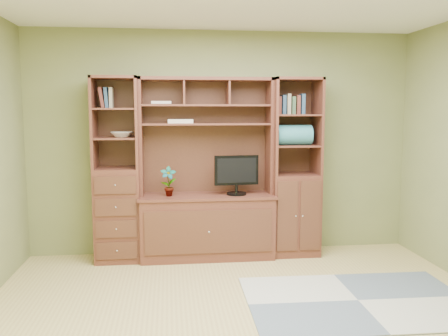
{
  "coord_description": "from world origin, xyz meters",
  "views": [
    {
      "loc": [
        -0.64,
        -3.56,
        1.69
      ],
      "look_at": [
        -0.08,
        1.2,
        1.1
      ],
      "focal_mm": 38.0,
      "sensor_mm": 36.0,
      "label": 1
    }
  ],
  "objects": [
    {
      "name": "room",
      "position": [
        0.0,
        0.0,
        1.3
      ],
      "size": [
        4.6,
        4.1,
        2.64
      ],
      "color": "tan",
      "rests_on": "ground"
    },
    {
      "name": "center_hutch",
      "position": [
        -0.21,
        1.73,
        1.02
      ],
      "size": [
        1.54,
        0.53,
        2.05
      ],
      "primitive_type": "cube",
      "color": "#53281D",
      "rests_on": "ground"
    },
    {
      "name": "left_tower",
      "position": [
        -1.21,
        1.77,
        1.02
      ],
      "size": [
        0.5,
        0.45,
        2.05
      ],
      "primitive_type": "cube",
      "color": "#53281D",
      "rests_on": "ground"
    },
    {
      "name": "right_tower",
      "position": [
        0.82,
        1.77,
        1.02
      ],
      "size": [
        0.55,
        0.45,
        2.05
      ],
      "primitive_type": "cube",
      "color": "#53281D",
      "rests_on": "ground"
    },
    {
      "name": "rug",
      "position": [
        1.02,
        0.3,
        0.01
      ],
      "size": [
        1.99,
        1.35,
        0.01
      ],
      "primitive_type": "cube",
      "rotation": [
        0.0,
        0.0,
        -0.02
      ],
      "color": "gray",
      "rests_on": "ground"
    },
    {
      "name": "monitor",
      "position": [
        0.13,
        1.7,
        1.04
      ],
      "size": [
        0.52,
        0.27,
        0.62
      ],
      "primitive_type": "cube",
      "rotation": [
        0.0,
        0.0,
        0.09
      ],
      "color": "black",
      "rests_on": "center_hutch"
    },
    {
      "name": "orchid",
      "position": [
        -0.64,
        1.7,
        0.9
      ],
      "size": [
        0.18,
        0.12,
        0.33
      ],
      "primitive_type": "imported",
      "color": "#A15036",
      "rests_on": "center_hutch"
    },
    {
      "name": "magazines",
      "position": [
        -0.5,
        1.82,
        1.56
      ],
      "size": [
        0.28,
        0.2,
        0.04
      ],
      "primitive_type": "cube",
      "color": "beige",
      "rests_on": "center_hutch"
    },
    {
      "name": "bowl",
      "position": [
        -1.15,
        1.77,
        1.42
      ],
      "size": [
        0.24,
        0.24,
        0.06
      ],
      "primitive_type": "imported",
      "color": "beige",
      "rests_on": "left_tower"
    },
    {
      "name": "blanket_teal",
      "position": [
        0.79,
        1.73,
        1.4
      ],
      "size": [
        0.4,
        0.23,
        0.23
      ],
      "primitive_type": "cube",
      "color": "teal",
      "rests_on": "right_tower"
    },
    {
      "name": "blanket_red",
      "position": [
        0.86,
        1.85,
        1.38
      ],
      "size": [
        0.32,
        0.18,
        0.18
      ],
      "primitive_type": "cube",
      "color": "brown",
      "rests_on": "right_tower"
    }
  ]
}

